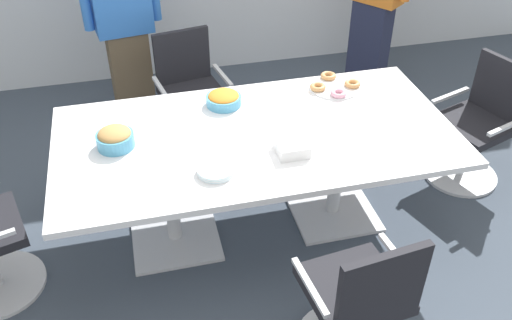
{
  "coord_description": "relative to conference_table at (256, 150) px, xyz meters",
  "views": [
    {
      "loc": [
        -0.66,
        -2.7,
        2.63
      ],
      "look_at": [
        0.0,
        0.0,
        0.55
      ],
      "focal_mm": 39.08,
      "sensor_mm": 36.0,
      "label": 1
    }
  ],
  "objects": [
    {
      "name": "ground_plane",
      "position": [
        0.0,
        0.0,
        -0.63
      ],
      "size": [
        10.0,
        10.0,
        0.01
      ],
      "primitive_type": "cube",
      "color": "#3D4754"
    },
    {
      "name": "plate_stack",
      "position": [
        -0.31,
        -0.32,
        0.14
      ],
      "size": [
        0.21,
        0.21,
        0.04
      ],
      "color": "white",
      "rests_on": "conference_table"
    },
    {
      "name": "office_chair_0",
      "position": [
        -0.26,
        1.09,
        -0.22
      ],
      "size": [
        0.63,
        0.63,
        0.91
      ],
      "rotation": [
        0.0,
        0.0,
        -2.96
      ],
      "color": "silver",
      "rests_on": "ground"
    },
    {
      "name": "office_chair_3",
      "position": [
        1.68,
        0.17,
        -0.22
      ],
      "size": [
        0.68,
        0.68,
        0.91
      ],
      "rotation": [
        0.0,
        0.0,
        -4.39
      ],
      "color": "silver",
      "rests_on": "ground"
    },
    {
      "name": "snack_bowl_cookies",
      "position": [
        -0.82,
        0.06,
        0.18
      ],
      "size": [
        0.22,
        0.22,
        0.12
      ],
      "color": "#4C9EC6",
      "rests_on": "conference_table"
    },
    {
      "name": "office_chair_2",
      "position": [
        0.25,
        -1.09,
        -0.22
      ],
      "size": [
        0.6,
        0.6,
        0.91
      ],
      "rotation": [
        0.0,
        0.0,
        0.12
      ],
      "color": "silver",
      "rests_on": "ground"
    },
    {
      "name": "person_standing_0",
      "position": [
        -0.68,
        1.59,
        0.24
      ],
      "size": [
        0.62,
        0.28,
        1.67
      ],
      "rotation": [
        0.0,
        0.0,
        -2.99
      ],
      "color": "brown",
      "rests_on": "ground"
    },
    {
      "name": "donut_platter",
      "position": [
        0.65,
        0.41,
        0.14
      ],
      "size": [
        0.35,
        0.35,
        0.04
      ],
      "color": "white",
      "rests_on": "conference_table"
    },
    {
      "name": "conference_table",
      "position": [
        0.0,
        0.0,
        0.0
      ],
      "size": [
        2.4,
        1.2,
        0.75
      ],
      "color": "white",
      "rests_on": "ground"
    },
    {
      "name": "napkin_pile",
      "position": [
        0.15,
        -0.24,
        0.16
      ],
      "size": [
        0.18,
        0.18,
        0.07
      ],
      "primitive_type": "cube",
      "color": "white",
      "rests_on": "conference_table"
    },
    {
      "name": "snack_bowl_chips_orange",
      "position": [
        -0.12,
        0.37,
        0.17
      ],
      "size": [
        0.23,
        0.23,
        0.09
      ],
      "color": "#4C9EC6",
      "rests_on": "conference_table"
    }
  ]
}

